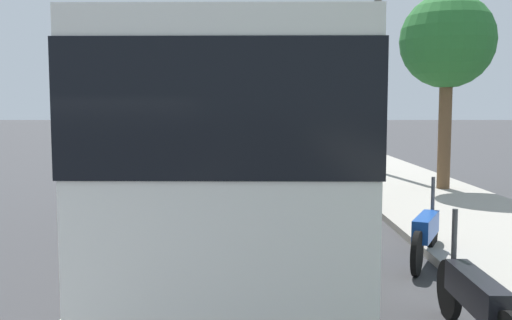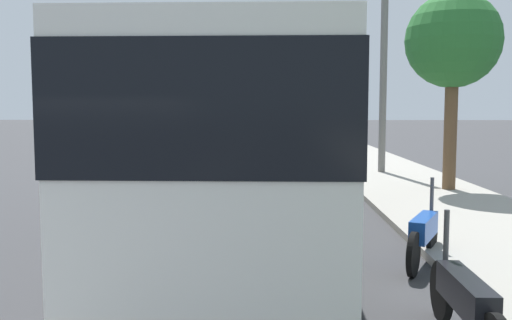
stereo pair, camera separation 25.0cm
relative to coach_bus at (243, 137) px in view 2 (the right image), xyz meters
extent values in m
cube|color=#9E998E|center=(1.12, -4.71, -1.80)|extent=(110.00, 3.60, 0.14)
cube|color=silver|center=(1.12, 1.94, -1.87)|extent=(110.00, 0.16, 0.01)
cube|color=silver|center=(0.00, 0.00, -0.11)|extent=(11.16, 2.70, 2.84)
cube|color=black|center=(0.00, 0.00, 0.51)|extent=(11.20, 2.74, 1.10)
cube|color=orange|center=(0.00, 0.00, -1.27)|extent=(11.19, 2.73, 0.16)
cylinder|color=black|center=(3.58, 1.10, -1.37)|extent=(1.00, 0.32, 1.00)
cylinder|color=black|center=(3.54, -1.22, -1.37)|extent=(1.00, 0.32, 1.00)
cylinder|color=black|center=(-3.54, 1.22, -1.37)|extent=(1.00, 0.32, 1.00)
cylinder|color=black|center=(-3.58, -1.10, -1.37)|extent=(1.00, 0.32, 1.00)
cylinder|color=black|center=(-3.63, -2.39, -1.54)|extent=(0.67, 0.09, 0.67)
cube|color=black|center=(-4.45, -2.38, -1.29)|extent=(1.23, 0.26, 0.32)
cylinder|color=#4C4C51|center=(-3.76, -2.39, -0.94)|extent=(0.06, 0.06, 0.70)
cylinder|color=black|center=(-0.67, -3.14, -1.55)|extent=(0.62, 0.35, 0.65)
cylinder|color=black|center=(-2.00, -2.50, -1.55)|extent=(0.62, 0.35, 0.65)
cube|color=#1947A5|center=(-1.34, -2.82, -1.30)|extent=(1.10, 0.70, 0.34)
cylinder|color=#4C4C51|center=(-0.77, -3.09, -0.95)|extent=(0.06, 0.06, 0.70)
cube|color=navy|center=(10.92, -0.19, -1.30)|extent=(4.56, 2.03, 0.78)
cube|color=black|center=(10.95, -0.19, -0.63)|extent=(2.19, 1.74, 0.57)
cylinder|color=black|center=(12.44, 0.52, -1.55)|extent=(0.65, 0.26, 0.64)
cylinder|color=black|center=(12.34, -1.08, -1.55)|extent=(0.65, 0.26, 0.64)
cylinder|color=black|center=(9.50, 0.70, -1.55)|extent=(0.65, 0.26, 0.64)
cylinder|color=black|center=(9.40, -0.89, -1.55)|extent=(0.65, 0.26, 0.64)
cube|color=navy|center=(36.26, 3.66, -1.28)|extent=(4.31, 2.17, 0.84)
cube|color=black|center=(36.50, 3.65, -0.62)|extent=(2.23, 1.88, 0.48)
cylinder|color=black|center=(34.82, 2.90, -1.55)|extent=(0.65, 0.26, 0.64)
cylinder|color=black|center=(34.94, 4.62, -1.55)|extent=(0.65, 0.26, 0.64)
cylinder|color=black|center=(37.59, 2.71, -1.55)|extent=(0.65, 0.26, 0.64)
cylinder|color=black|center=(37.70, 4.43, -1.55)|extent=(0.65, 0.26, 0.64)
cube|color=#2D7238|center=(29.02, 3.62, -1.27)|extent=(4.46, 1.83, 0.85)
cube|color=black|center=(29.31, 3.62, -0.56)|extent=(2.20, 1.65, 0.57)
cylinder|color=black|center=(27.54, 2.86, -1.55)|extent=(0.64, 0.23, 0.64)
cylinder|color=black|center=(27.57, 4.44, -1.55)|extent=(0.64, 0.23, 0.64)
cylinder|color=black|center=(30.47, 2.80, -1.55)|extent=(0.64, 0.23, 0.64)
cylinder|color=black|center=(30.50, 4.39, -1.55)|extent=(0.64, 0.23, 0.64)
cube|color=silver|center=(37.53, 0.21, -1.31)|extent=(4.62, 2.12, 0.77)
cube|color=black|center=(37.30, 0.19, -0.64)|extent=(2.50, 1.84, 0.56)
cylinder|color=black|center=(38.96, 1.14, -1.55)|extent=(0.65, 0.26, 0.64)
cylinder|color=black|center=(39.07, -0.53, -1.55)|extent=(0.65, 0.26, 0.64)
cylinder|color=black|center=(35.99, 0.95, -1.55)|extent=(0.65, 0.26, 0.64)
cylinder|color=black|center=(36.10, -0.72, -1.55)|extent=(0.65, 0.26, 0.64)
cylinder|color=brown|center=(5.82, -5.46, -0.15)|extent=(0.35, 0.35, 3.45)
sphere|color=#286B2D|center=(5.82, -5.46, 2.35)|extent=(2.58, 2.58, 2.58)
cylinder|color=slate|center=(10.08, -4.45, 1.84)|extent=(0.25, 0.25, 7.44)
camera|label=1|loc=(-9.88, -0.19, 0.52)|focal=39.68mm
camera|label=2|loc=(-9.88, -0.44, 0.52)|focal=39.68mm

